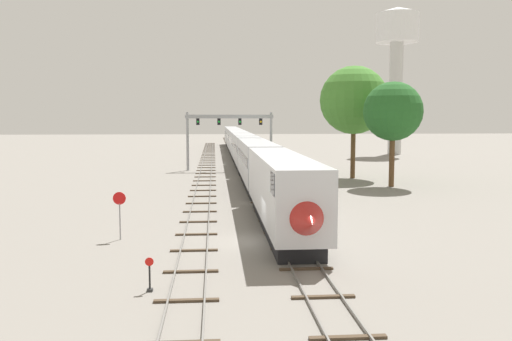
{
  "coord_description": "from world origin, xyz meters",
  "views": [
    {
      "loc": [
        -2.35,
        -30.58,
        7.29
      ],
      "look_at": [
        1.0,
        12.0,
        3.0
      ],
      "focal_mm": 37.27,
      "sensor_mm": 36.0,
      "label": 1
    }
  ],
  "objects_px": {
    "water_tower": "(397,43)",
    "stop_sign": "(120,209)",
    "trackside_tree_left": "(393,112)",
    "signal_gantry": "(229,128)",
    "switch_stand": "(150,279)",
    "trackside_tree_mid": "(354,100)",
    "passenger_train": "(241,147)"
  },
  "relations": [
    {
      "from": "trackside_tree_mid",
      "to": "trackside_tree_left",
      "type": "bearing_deg",
      "value": -75.3
    },
    {
      "from": "passenger_train",
      "to": "signal_gantry",
      "type": "relative_size",
      "value": 10.03
    },
    {
      "from": "water_tower",
      "to": "switch_stand",
      "type": "bearing_deg",
      "value": -115.44
    },
    {
      "from": "trackside_tree_left",
      "to": "trackside_tree_mid",
      "type": "height_order",
      "value": "trackside_tree_mid"
    },
    {
      "from": "switch_stand",
      "to": "trackside_tree_left",
      "type": "bearing_deg",
      "value": 56.59
    },
    {
      "from": "switch_stand",
      "to": "signal_gantry",
      "type": "bearing_deg",
      "value": 84.59
    },
    {
      "from": "switch_stand",
      "to": "stop_sign",
      "type": "height_order",
      "value": "stop_sign"
    },
    {
      "from": "water_tower",
      "to": "trackside_tree_left",
      "type": "bearing_deg",
      "value": -109.36
    },
    {
      "from": "passenger_train",
      "to": "trackside_tree_left",
      "type": "bearing_deg",
      "value": -64.94
    },
    {
      "from": "passenger_train",
      "to": "signal_gantry",
      "type": "bearing_deg",
      "value": -100.81
    },
    {
      "from": "passenger_train",
      "to": "water_tower",
      "type": "relative_size",
      "value": 4.27
    },
    {
      "from": "water_tower",
      "to": "stop_sign",
      "type": "bearing_deg",
      "value": -120.22
    },
    {
      "from": "switch_stand",
      "to": "trackside_tree_mid",
      "type": "bearing_deg",
      "value": 64.42
    },
    {
      "from": "signal_gantry",
      "to": "trackside_tree_mid",
      "type": "bearing_deg",
      "value": -36.88
    },
    {
      "from": "signal_gantry",
      "to": "trackside_tree_left",
      "type": "distance_m",
      "value": 25.09
    },
    {
      "from": "switch_stand",
      "to": "trackside_tree_mid",
      "type": "distance_m",
      "value": 45.57
    },
    {
      "from": "trackside_tree_mid",
      "to": "stop_sign",
      "type": "bearing_deg",
      "value": -125.97
    },
    {
      "from": "water_tower",
      "to": "switch_stand",
      "type": "xyz_separation_m",
      "value": [
        -38.22,
        -80.33,
        -21.07
      ]
    },
    {
      "from": "signal_gantry",
      "to": "stop_sign",
      "type": "height_order",
      "value": "signal_gantry"
    },
    {
      "from": "water_tower",
      "to": "stop_sign",
      "type": "distance_m",
      "value": 84.03
    },
    {
      "from": "stop_sign",
      "to": "signal_gantry",
      "type": "bearing_deg",
      "value": 79.41
    },
    {
      "from": "signal_gantry",
      "to": "stop_sign",
      "type": "xyz_separation_m",
      "value": [
        -7.75,
        -41.44,
        -3.98
      ]
    },
    {
      "from": "passenger_train",
      "to": "trackside_tree_left",
      "type": "xyz_separation_m",
      "value": [
        14.28,
        -30.55,
        5.26
      ]
    },
    {
      "from": "signal_gantry",
      "to": "water_tower",
      "type": "relative_size",
      "value": 0.43
    },
    {
      "from": "stop_sign",
      "to": "trackside_tree_mid",
      "type": "distance_m",
      "value": 38.53
    },
    {
      "from": "signal_gantry",
      "to": "trackside_tree_mid",
      "type": "relative_size",
      "value": 0.91
    },
    {
      "from": "signal_gantry",
      "to": "water_tower",
      "type": "height_order",
      "value": "water_tower"
    },
    {
      "from": "stop_sign",
      "to": "trackside_tree_left",
      "type": "distance_m",
      "value": 33.76
    },
    {
      "from": "passenger_train",
      "to": "switch_stand",
      "type": "relative_size",
      "value": 83.14
    },
    {
      "from": "passenger_train",
      "to": "trackside_tree_left",
      "type": "height_order",
      "value": "trackside_tree_left"
    },
    {
      "from": "water_tower",
      "to": "trackside_tree_left",
      "type": "height_order",
      "value": "water_tower"
    },
    {
      "from": "passenger_train",
      "to": "signal_gantry",
      "type": "distance_m",
      "value": 12.43
    }
  ]
}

